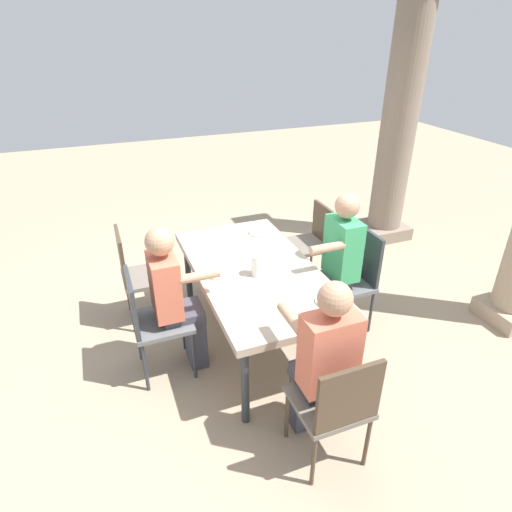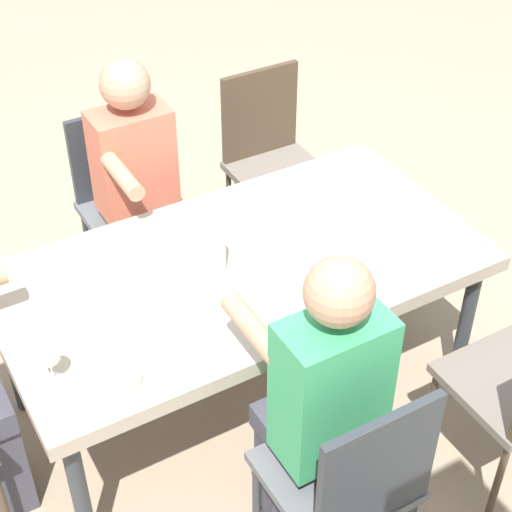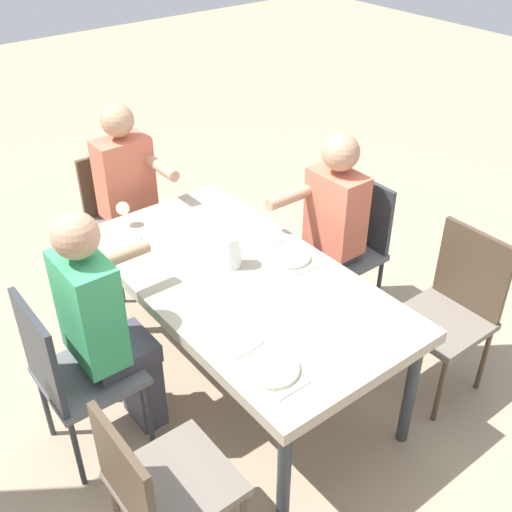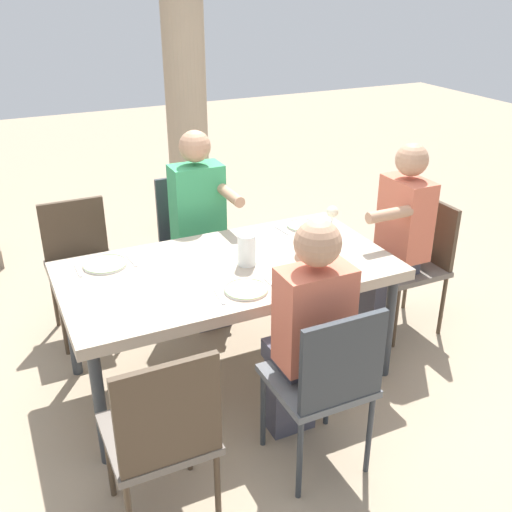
{
  "view_description": "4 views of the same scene",
  "coord_description": "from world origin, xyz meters",
  "px_view_note": "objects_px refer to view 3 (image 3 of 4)",
  "views": [
    {
      "loc": [
        2.91,
        -1.13,
        2.53
      ],
      "look_at": [
        -0.04,
        0.02,
        0.83
      ],
      "focal_mm": 30.28,
      "sensor_mm": 36.0,
      "label": 1
    },
    {
      "loc": [
        1.16,
        2.15,
        2.73
      ],
      "look_at": [
        -0.03,
        0.08,
        0.81
      ],
      "focal_mm": 58.11,
      "sensor_mm": 36.0,
      "label": 2
    },
    {
      "loc": [
        -2.08,
        1.52,
        2.57
      ],
      "look_at": [
        -0.02,
        -0.09,
        0.83
      ],
      "focal_mm": 43.52,
      "sensor_mm": 36.0,
      "label": 3
    },
    {
      "loc": [
        -1.14,
        -2.78,
        2.23
      ],
      "look_at": [
        0.13,
        -0.08,
        0.8
      ],
      "focal_mm": 41.99,
      "sensor_mm": 36.0,
      "label": 4
    }
  ],
  "objects_px": {
    "diner_guest_third": "(105,324)",
    "plate_2": "(122,241)",
    "plate_1": "(289,257)",
    "chair_mid_north": "(70,370)",
    "diner_man_white": "(326,231)",
    "chair_west_north": "(158,484)",
    "water_pitcher": "(231,253)",
    "diner_woman_green": "(132,198)",
    "plate_0": "(271,368)",
    "wine_glass_2": "(123,209)",
    "dining_table": "(240,286)",
    "chair_west_south": "(453,304)",
    "chair_head_east": "(121,211)",
    "chair_mid_south": "(348,241)"
  },
  "relations": [
    {
      "from": "chair_mid_north",
      "to": "chair_mid_south",
      "type": "height_order",
      "value": "chair_mid_north"
    },
    {
      "from": "diner_woman_green",
      "to": "diner_man_white",
      "type": "distance_m",
      "value": 1.26
    },
    {
      "from": "chair_west_south",
      "to": "plate_0",
      "type": "bearing_deg",
      "value": 87.4
    },
    {
      "from": "chair_head_east",
      "to": "water_pitcher",
      "type": "xyz_separation_m",
      "value": [
        -1.24,
        -0.02,
        0.3
      ]
    },
    {
      "from": "plate_0",
      "to": "wine_glass_2",
      "type": "bearing_deg",
      "value": -3.14
    },
    {
      "from": "dining_table",
      "to": "plate_0",
      "type": "xyz_separation_m",
      "value": [
        -0.62,
        0.3,
        0.07
      ]
    },
    {
      "from": "chair_mid_south",
      "to": "chair_mid_north",
      "type": "bearing_deg",
      "value": 90.0
    },
    {
      "from": "chair_west_north",
      "to": "chair_mid_north",
      "type": "distance_m",
      "value": 0.78
    },
    {
      "from": "plate_1",
      "to": "plate_2",
      "type": "bearing_deg",
      "value": 42.56
    },
    {
      "from": "chair_west_south",
      "to": "plate_0",
      "type": "height_order",
      "value": "chair_west_south"
    },
    {
      "from": "plate_1",
      "to": "dining_table",
      "type": "bearing_deg",
      "value": 84.71
    },
    {
      "from": "diner_woman_green",
      "to": "plate_0",
      "type": "height_order",
      "value": "diner_woman_green"
    },
    {
      "from": "diner_man_white",
      "to": "water_pitcher",
      "type": "distance_m",
      "value": 0.69
    },
    {
      "from": "chair_mid_north",
      "to": "water_pitcher",
      "type": "distance_m",
      "value": 0.97
    },
    {
      "from": "water_pitcher",
      "to": "diner_woman_green",
      "type": "bearing_deg",
      "value": 1.19
    },
    {
      "from": "chair_head_east",
      "to": "diner_guest_third",
      "type": "xyz_separation_m",
      "value": [
        -1.24,
        0.7,
        0.19
      ]
    },
    {
      "from": "plate_0",
      "to": "wine_glass_2",
      "type": "relative_size",
      "value": 1.62
    },
    {
      "from": "chair_west_south",
      "to": "chair_mid_south",
      "type": "bearing_deg",
      "value": 0.31
    },
    {
      "from": "diner_guest_third",
      "to": "water_pitcher",
      "type": "bearing_deg",
      "value": -90.11
    },
    {
      "from": "plate_0",
      "to": "diner_woman_green",
      "type": "bearing_deg",
      "value": -9.69
    },
    {
      "from": "plate_1",
      "to": "diner_guest_third",
      "type": "bearing_deg",
      "value": 82.47
    },
    {
      "from": "diner_guest_third",
      "to": "water_pitcher",
      "type": "distance_m",
      "value": 0.74
    },
    {
      "from": "chair_west_south",
      "to": "diner_man_white",
      "type": "relative_size",
      "value": 0.73
    },
    {
      "from": "chair_west_north",
      "to": "plate_0",
      "type": "height_order",
      "value": "chair_west_north"
    },
    {
      "from": "dining_table",
      "to": "plate_0",
      "type": "height_order",
      "value": "plate_0"
    },
    {
      "from": "chair_mid_north",
      "to": "diner_man_white",
      "type": "distance_m",
      "value": 1.62
    },
    {
      "from": "chair_mid_south",
      "to": "diner_woman_green",
      "type": "bearing_deg",
      "value": 40.58
    },
    {
      "from": "chair_mid_north",
      "to": "plate_0",
      "type": "relative_size",
      "value": 3.86
    },
    {
      "from": "chair_mid_south",
      "to": "diner_woman_green",
      "type": "xyz_separation_m",
      "value": [
        1.05,
        0.9,
        0.15
      ]
    },
    {
      "from": "chair_west_north",
      "to": "diner_guest_third",
      "type": "relative_size",
      "value": 0.67
    },
    {
      "from": "diner_woman_green",
      "to": "plate_1",
      "type": "relative_size",
      "value": 5.64
    },
    {
      "from": "chair_west_south",
      "to": "chair_mid_north",
      "type": "height_order",
      "value": "chair_mid_north"
    },
    {
      "from": "dining_table",
      "to": "chair_west_south",
      "type": "xyz_separation_m",
      "value": [
        -0.68,
        -0.91,
        -0.14
      ]
    },
    {
      "from": "chair_mid_north",
      "to": "water_pitcher",
      "type": "relative_size",
      "value": 5.24
    },
    {
      "from": "diner_man_white",
      "to": "diner_guest_third",
      "type": "distance_m",
      "value": 1.41
    },
    {
      "from": "chair_mid_north",
      "to": "diner_man_white",
      "type": "bearing_deg",
      "value": -89.89
    },
    {
      "from": "diner_man_white",
      "to": "wine_glass_2",
      "type": "bearing_deg",
      "value": 52.65
    },
    {
      "from": "chair_west_north",
      "to": "plate_0",
      "type": "bearing_deg",
      "value": -84.78
    },
    {
      "from": "chair_west_south",
      "to": "plate_1",
      "type": "bearing_deg",
      "value": 42.81
    },
    {
      "from": "chair_west_south",
      "to": "diner_guest_third",
      "type": "xyz_separation_m",
      "value": [
        0.78,
        1.61,
        0.18
      ]
    },
    {
      "from": "chair_west_north",
      "to": "chair_mid_south",
      "type": "relative_size",
      "value": 0.96
    },
    {
      "from": "plate_0",
      "to": "water_pitcher",
      "type": "height_order",
      "value": "water_pitcher"
    },
    {
      "from": "dining_table",
      "to": "chair_head_east",
      "type": "bearing_deg",
      "value": 0.0
    },
    {
      "from": "chair_mid_south",
      "to": "plate_1",
      "type": "bearing_deg",
      "value": 102.35
    },
    {
      "from": "plate_2",
      "to": "water_pitcher",
      "type": "relative_size",
      "value": 1.13
    },
    {
      "from": "diner_guest_third",
      "to": "plate_2",
      "type": "distance_m",
      "value": 0.67
    },
    {
      "from": "dining_table",
      "to": "diner_woman_green",
      "type": "bearing_deg",
      "value": -0.15
    },
    {
      "from": "chair_west_south",
      "to": "chair_head_east",
      "type": "distance_m",
      "value": 2.22
    },
    {
      "from": "plate_1",
      "to": "water_pitcher",
      "type": "xyz_separation_m",
      "value": [
        0.13,
        0.28,
        0.07
      ]
    },
    {
      "from": "dining_table",
      "to": "water_pitcher",
      "type": "bearing_deg",
      "value": -13.44
    }
  ]
}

